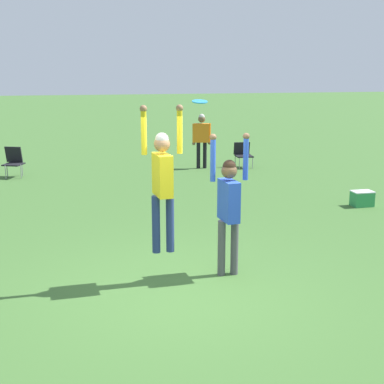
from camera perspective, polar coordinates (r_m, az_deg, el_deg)
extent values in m
plane|color=#3D662D|center=(7.95, -1.29, -10.35)|extent=(120.00, 120.00, 0.00)
cylinder|color=navy|center=(7.88, -3.86, -3.47)|extent=(0.12, 0.12, 0.86)
cylinder|color=navy|center=(7.91, -2.36, -3.38)|extent=(0.12, 0.12, 0.86)
cube|color=yellow|center=(7.72, -3.17, 1.82)|extent=(0.24, 0.48, 0.61)
sphere|color=#9E704C|center=(7.64, -3.22, 5.14)|extent=(0.23, 0.23, 0.23)
sphere|color=#B7B2AD|center=(7.63, -3.22, 5.62)|extent=(0.20, 0.20, 0.20)
cylinder|color=yellow|center=(7.58, -5.16, 6.40)|extent=(0.08, 0.08, 0.65)
sphere|color=#9E704C|center=(7.55, -5.21, 8.83)|extent=(0.10, 0.10, 0.10)
cylinder|color=yellow|center=(7.67, -1.32, 6.52)|extent=(0.08, 0.08, 0.65)
sphere|color=#9E704C|center=(7.64, -1.34, 8.93)|extent=(0.10, 0.10, 0.10)
cylinder|color=#4C4C51|center=(8.33, 3.17, -6.00)|extent=(0.12, 0.12, 0.88)
cylinder|color=#4C4C51|center=(8.39, 4.55, -5.89)|extent=(0.12, 0.12, 0.88)
cube|color=blue|center=(8.14, 3.94, -0.92)|extent=(0.24, 0.48, 0.63)
sphere|color=brown|center=(8.05, 4.00, 2.27)|extent=(0.24, 0.24, 0.24)
sphere|color=black|center=(8.03, 4.00, 2.73)|extent=(0.20, 0.20, 0.20)
cylinder|color=blue|center=(7.94, 2.24, 3.49)|extent=(0.08, 0.08, 0.66)
sphere|color=brown|center=(7.90, 2.27, 5.85)|extent=(0.10, 0.10, 0.10)
cylinder|color=blue|center=(8.09, 5.76, 3.60)|extent=(0.08, 0.08, 0.66)
sphere|color=brown|center=(8.04, 5.81, 5.93)|extent=(0.10, 0.10, 0.10)
cylinder|color=#2D9EDB|center=(7.80, 0.84, 9.63)|extent=(0.23, 0.23, 0.05)
cylinder|color=gray|center=(17.16, 5.07, 3.09)|extent=(0.02, 0.02, 0.40)
cylinder|color=gray|center=(17.31, 6.48, 3.14)|extent=(0.02, 0.02, 0.40)
cylinder|color=gray|center=(17.58, 4.63, 3.34)|extent=(0.02, 0.02, 0.40)
cylinder|color=gray|center=(17.72, 6.01, 3.39)|extent=(0.02, 0.02, 0.40)
cube|color=black|center=(17.41, 5.56, 3.84)|extent=(0.56, 0.56, 0.04)
cube|color=black|center=(17.61, 5.33, 4.68)|extent=(0.53, 0.14, 0.40)
cylinder|color=gray|center=(16.47, -19.27, 2.00)|extent=(0.02, 0.02, 0.41)
cylinder|color=gray|center=(16.42, -17.77, 2.08)|extent=(0.02, 0.02, 0.41)
cylinder|color=gray|center=(16.89, -19.12, 2.27)|extent=(0.02, 0.02, 0.41)
cylinder|color=gray|center=(16.84, -17.66, 2.35)|extent=(0.02, 0.02, 0.41)
cube|color=black|center=(16.62, -18.50, 2.82)|extent=(0.66, 0.66, 0.04)
cube|color=black|center=(16.81, -18.49, 3.82)|extent=(0.51, 0.31, 0.48)
cylinder|color=black|center=(17.23, 0.68, 3.93)|extent=(0.12, 0.12, 0.85)
cylinder|color=black|center=(17.28, 1.37, 3.95)|extent=(0.12, 0.12, 0.85)
cube|color=orange|center=(17.15, 1.04, 6.32)|extent=(0.51, 0.31, 0.60)
sphere|color=brown|center=(17.11, 1.05, 7.80)|extent=(0.23, 0.23, 0.23)
sphere|color=#B7B2AD|center=(17.10, 1.05, 8.01)|extent=(0.19, 0.19, 0.19)
cylinder|color=orange|center=(17.10, 0.19, 6.24)|extent=(0.08, 0.08, 0.63)
sphere|color=brown|center=(17.14, 0.18, 5.19)|extent=(0.10, 0.10, 0.10)
cylinder|color=orange|center=(17.22, 1.89, 6.28)|extent=(0.08, 0.08, 0.63)
sphere|color=brown|center=(17.26, 1.88, 5.24)|extent=(0.10, 0.10, 0.10)
cube|color=#2D8C4C|center=(13.15, 17.69, -0.72)|extent=(0.48, 0.33, 0.34)
cube|color=silver|center=(13.11, 17.74, 0.04)|extent=(0.48, 0.34, 0.02)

